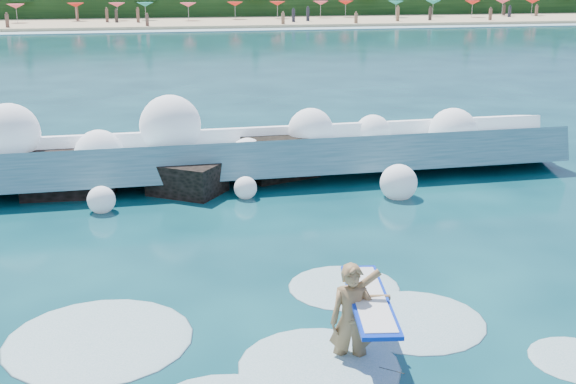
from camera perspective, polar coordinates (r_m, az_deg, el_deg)
name	(u,v)px	position (r m, az deg, el deg)	size (l,w,h in m)	color
ground	(232,291)	(13.33, -4.44, -7.77)	(200.00, 200.00, 0.00)	#07303B
beach	(135,23)	(90.20, -11.98, 12.92)	(140.00, 20.00, 0.40)	tan
wet_band	(138,31)	(79.23, -11.79, 12.35)	(140.00, 5.00, 0.08)	silver
treeline	(132,1)	(100.08, -12.19, 14.56)	(140.00, 4.00, 5.00)	black
breaking_wave	(219,157)	(20.50, -5.47, 2.75)	(20.04, 3.05, 1.73)	teal
rock_cluster	(171,171)	(19.91, -9.26, 1.69)	(8.12, 3.33, 1.37)	black
surfer_with_board	(356,317)	(10.89, 5.37, -9.78)	(1.15, 2.97, 1.81)	#956E45
wave_spray	(200,139)	(20.06, -6.94, 4.17)	(15.39, 4.38, 2.49)	white
surf_foam	(262,344)	(11.51, -2.05, -11.91)	(9.23, 5.80, 0.15)	silver
beach_umbrellas	(131,5)	(92.21, -12.28, 14.25)	(112.23, 6.67, 0.50)	red
beachgoers	(100,17)	(87.95, -14.62, 13.24)	(101.76, 13.72, 1.94)	#3F332D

